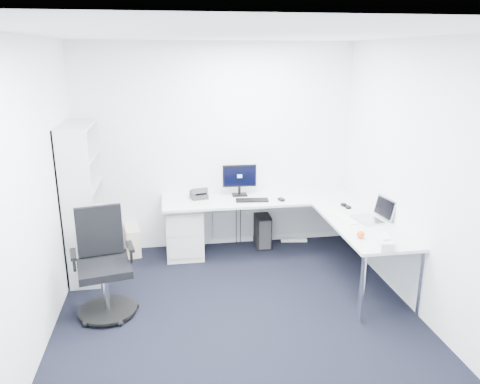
{
  "coord_description": "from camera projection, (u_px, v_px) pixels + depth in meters",
  "views": [
    {
      "loc": [
        -0.64,
        -3.92,
        2.56
      ],
      "look_at": [
        0.15,
        1.05,
        1.05
      ],
      "focal_mm": 35.0,
      "sensor_mm": 36.0,
      "label": 1
    }
  ],
  "objects": [
    {
      "name": "black_keyboard",
      "position": [
        252.0,
        200.0,
        5.92
      ],
      "size": [
        0.42,
        0.18,
        0.02
      ],
      "primitive_type": "cube",
      "rotation": [
        0.0,
        0.0,
        -0.09
      ],
      "color": "black",
      "rests_on": "l_desk"
    },
    {
      "name": "tissue_box",
      "position": [
        384.0,
        243.0,
        4.5
      ],
      "size": [
        0.16,
        0.26,
        0.08
      ],
      "primitive_type": "cube",
      "rotation": [
        0.0,
        0.0,
        -0.16
      ],
      "color": "silver",
      "rests_on": "l_desk"
    },
    {
      "name": "desk_phone",
      "position": [
        199.0,
        193.0,
        6.02
      ],
      "size": [
        0.24,
        0.24,
        0.14
      ],
      "primitive_type": null,
      "rotation": [
        0.0,
        0.0,
        0.21
      ],
      "color": "#29292C",
      "rests_on": "l_desk"
    },
    {
      "name": "orange_fruit",
      "position": [
        361.0,
        235.0,
        4.72
      ],
      "size": [
        0.08,
        0.08,
        0.08
      ],
      "primitive_type": "sphere",
      "color": "#F95A16",
      "rests_on": "l_desk"
    },
    {
      "name": "headphones",
      "position": [
        346.0,
        205.0,
        5.68
      ],
      "size": [
        0.13,
        0.18,
        0.04
      ],
      "primitive_type": null,
      "rotation": [
        0.0,
        0.0,
        0.17
      ],
      "color": "black",
      "rests_on": "l_desk"
    },
    {
      "name": "ceiling",
      "position": [
        242.0,
        34.0,
        3.77
      ],
      "size": [
        4.2,
        4.2,
        0.0
      ],
      "primitive_type": "plane",
      "color": "white"
    },
    {
      "name": "mouse",
      "position": [
        281.0,
        200.0,
        5.93
      ],
      "size": [
        0.08,
        0.11,
        0.03
      ],
      "primitive_type": "cube",
      "rotation": [
        0.0,
        0.0,
        0.27
      ],
      "color": "black",
      "rests_on": "l_desk"
    },
    {
      "name": "wall_back",
      "position": [
        216.0,
        148.0,
        6.14
      ],
      "size": [
        3.6,
        0.02,
        2.7
      ],
      "primitive_type": "cube",
      "color": "white",
      "rests_on": "ground"
    },
    {
      "name": "bookshelf",
      "position": [
        83.0,
        201.0,
        5.41
      ],
      "size": [
        0.35,
        0.9,
        1.8
      ],
      "primitive_type": null,
      "color": "silver",
      "rests_on": "ground"
    },
    {
      "name": "wall_left",
      "position": [
        28.0,
        204.0,
        3.88
      ],
      "size": [
        0.02,
        4.2,
        2.7
      ],
      "primitive_type": "cube",
      "color": "white",
      "rests_on": "ground"
    },
    {
      "name": "drawer_pedestal",
      "position": [
        184.0,
        229.0,
        6.07
      ],
      "size": [
        0.47,
        0.58,
        0.72
      ],
      "primitive_type": "cube",
      "color": "silver",
      "rests_on": "ground"
    },
    {
      "name": "task_chair",
      "position": [
        104.0,
        265.0,
        4.6
      ],
      "size": [
        0.72,
        0.72,
        1.08
      ],
      "primitive_type": null,
      "rotation": [
        0.0,
        0.0,
        0.2
      ],
      "color": "black",
      "rests_on": "ground"
    },
    {
      "name": "monitor",
      "position": [
        240.0,
        180.0,
        6.09
      ],
      "size": [
        0.44,
        0.16,
        0.42
      ],
      "primitive_type": null,
      "rotation": [
        0.0,
        0.0,
        -0.03
      ],
      "color": "black",
      "rests_on": "l_desk"
    },
    {
      "name": "l_desk",
      "position": [
        267.0,
        234.0,
        5.84
      ],
      "size": [
        2.57,
        1.44,
        0.75
      ],
      "primitive_type": null,
      "color": "silver",
      "rests_on": "ground"
    },
    {
      "name": "beige_pc_tower",
      "position": [
        133.0,
        240.0,
        6.15
      ],
      "size": [
        0.23,
        0.41,
        0.37
      ],
      "primitive_type": "cube",
      "rotation": [
        0.0,
        0.0,
        0.17
      ],
      "color": "beige",
      "rests_on": "ground"
    },
    {
      "name": "laptop",
      "position": [
        368.0,
        210.0,
        5.2
      ],
      "size": [
        0.4,
        0.39,
        0.25
      ],
      "primitive_type": null,
      "rotation": [
        0.0,
        0.0,
        0.14
      ],
      "color": "#BABDC1",
      "rests_on": "l_desk"
    },
    {
      "name": "white_keyboard",
      "position": [
        345.0,
        218.0,
        5.28
      ],
      "size": [
        0.18,
        0.43,
        0.01
      ],
      "primitive_type": "cube",
      "rotation": [
        0.0,
        0.0,
        0.16
      ],
      "color": "silver",
      "rests_on": "l_desk"
    },
    {
      "name": "power_strip",
      "position": [
        294.0,
        240.0,
        6.58
      ],
      "size": [
        0.37,
        0.11,
        0.04
      ],
      "primitive_type": "cube",
      "rotation": [
        0.0,
        0.0,
        -0.14
      ],
      "color": "silver",
      "rests_on": "ground"
    },
    {
      "name": "black_pc_tower",
      "position": [
        262.0,
        229.0,
        6.43
      ],
      "size": [
        0.21,
        0.46,
        0.44
      ],
      "primitive_type": "cube",
      "rotation": [
        0.0,
        0.0,
        -0.02
      ],
      "color": "black",
      "rests_on": "ground"
    },
    {
      "name": "wall_right",
      "position": [
        429.0,
        185.0,
        4.42
      ],
      "size": [
        0.02,
        4.2,
        2.7
      ],
      "primitive_type": "cube",
      "color": "white",
      "rests_on": "ground"
    },
    {
      "name": "wall_front",
      "position": [
        314.0,
        324.0,
        2.16
      ],
      "size": [
        3.6,
        0.02,
        2.7
      ],
      "primitive_type": "cube",
      "color": "white",
      "rests_on": "ground"
    },
    {
      "name": "ground",
      "position": [
        242.0,
        327.0,
        4.54
      ],
      "size": [
        4.2,
        4.2,
        0.0
      ],
      "primitive_type": "plane",
      "color": "black"
    }
  ]
}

